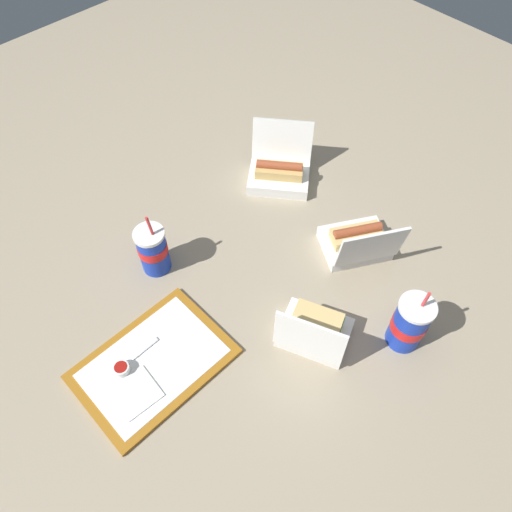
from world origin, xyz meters
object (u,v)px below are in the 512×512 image
at_px(ketchup_cup, 122,369).
at_px(clamshell_sandwich_corner, 314,330).
at_px(soda_cup_center, 153,250).
at_px(clamshell_hotdog_front, 357,242).
at_px(clamshell_hotdog_left, 279,172).
at_px(plastic_fork, 140,352).
at_px(food_tray, 153,364).
at_px(soda_cup_corner, 409,323).

relative_size(ketchup_cup, clamshell_sandwich_corner, 0.18).
relative_size(ketchup_cup, soda_cup_center, 0.19).
distance_m(clamshell_hotdog_front, soda_cup_center, 0.58).
distance_m(clamshell_hotdog_left, clamshell_hotdog_front, 0.36).
height_order(plastic_fork, clamshell_hotdog_front, clamshell_hotdog_front).
relative_size(plastic_fork, clamshell_sandwich_corner, 0.51).
relative_size(ketchup_cup, clamshell_hotdog_left, 0.15).
xyz_separation_m(clamshell_hotdog_left, clamshell_hotdog_front, (-0.04, -0.35, 0.00)).
height_order(food_tray, ketchup_cup, ketchup_cup).
bearing_deg(plastic_fork, clamshell_hotdog_left, 14.39).
height_order(food_tray, plastic_fork, plastic_fork).
bearing_deg(soda_cup_center, clamshell_hotdog_front, -37.82).
distance_m(clamshell_sandwich_corner, clamshell_hotdog_front, 0.32).
bearing_deg(plastic_fork, soda_cup_corner, -40.82).
bearing_deg(clamshell_hotdog_front, soda_cup_corner, -116.32).
bearing_deg(clamshell_hotdog_front, plastic_fork, 166.25).
bearing_deg(food_tray, soda_cup_center, 51.40).
relative_size(food_tray, soda_cup_corner, 1.64).
bearing_deg(soda_cup_center, clamshell_sandwich_corner, -71.45).
bearing_deg(plastic_fork, clamshell_sandwich_corner, -38.65).
xyz_separation_m(ketchup_cup, clamshell_hotdog_front, (0.71, -0.15, 0.01)).
bearing_deg(food_tray, clamshell_hotdog_front, -10.16).
distance_m(ketchup_cup, clamshell_hotdog_front, 0.73).
distance_m(food_tray, plastic_fork, 0.05).
relative_size(soda_cup_corner, soda_cup_center, 1.08).
bearing_deg(plastic_fork, food_tray, -81.34).
relative_size(food_tray, clamshell_hotdog_front, 1.52).
bearing_deg(ketchup_cup, clamshell_hotdog_front, -11.83).
relative_size(plastic_fork, soda_cup_center, 0.52).
xyz_separation_m(soda_cup_corner, soda_cup_center, (-0.32, 0.62, -0.01)).
bearing_deg(clamshell_hotdog_front, ketchup_cup, 168.17).
bearing_deg(soda_cup_center, ketchup_cup, -141.51).
bearing_deg(soda_cup_corner, ketchup_cup, 144.17).
relative_size(clamshell_sandwich_corner, soda_cup_center, 1.02).
xyz_separation_m(food_tray, clamshell_hotdog_front, (0.64, -0.12, 0.03)).
bearing_deg(soda_cup_corner, soda_cup_center, 117.37).
relative_size(food_tray, clamshell_hotdog_left, 1.42).
bearing_deg(soda_cup_corner, plastic_fork, 140.48).
xyz_separation_m(clamshell_sandwich_corner, clamshell_hotdog_front, (0.30, 0.11, -0.00)).
bearing_deg(clamshell_sandwich_corner, clamshell_hotdog_front, 20.09).
bearing_deg(ketchup_cup, clamshell_hotdog_left, 15.26).
xyz_separation_m(clamshell_hotdog_left, clamshell_sandwich_corner, (-0.34, -0.46, 0.00)).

